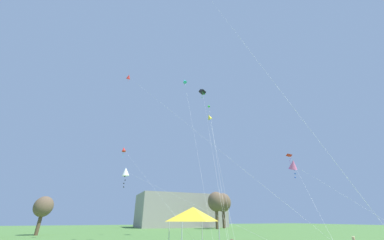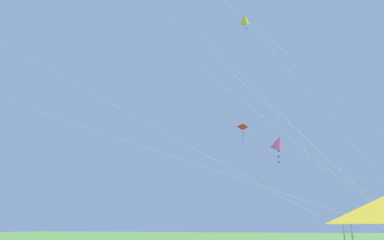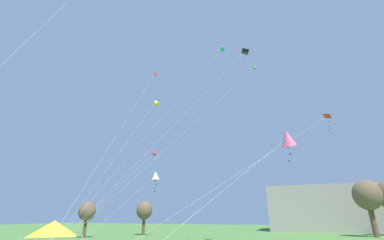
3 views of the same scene
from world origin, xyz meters
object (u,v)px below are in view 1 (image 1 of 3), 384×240
(kite_red_diamond_7, at_px, (124,150))
(kite_red_delta_8, at_px, (290,157))
(festival_tent, at_px, (193,214))
(kite_yellow_diamond_3, at_px, (209,117))
(kite_green_diamond_5, at_px, (209,106))
(kite_cyan_diamond_1, at_px, (185,81))
(kite_red_diamond_4, at_px, (129,77))
(kite_white_diamond_0, at_px, (126,172))
(kite_pink_diamond_2, at_px, (293,165))
(kite_black_box_6, at_px, (202,92))

(kite_red_diamond_7, relative_size, kite_red_delta_8, 1.52)
(festival_tent, xyz_separation_m, kite_yellow_diamond_3, (3.80, 4.46, 9.39))
(festival_tent, distance_m, kite_green_diamond_5, 27.65)
(festival_tent, relative_size, kite_cyan_diamond_1, 0.12)
(kite_red_delta_8, bearing_deg, festival_tent, -158.59)
(kite_red_diamond_4, xyz_separation_m, kite_green_diamond_5, (14.73, -0.14, -2.45))
(kite_red_diamond_4, relative_size, kite_red_diamond_7, 1.25)
(kite_white_diamond_0, relative_size, kite_red_diamond_4, 0.96)
(kite_white_diamond_0, xyz_separation_m, kite_red_diamond_4, (-1.37, 0.84, 15.63))
(kite_pink_diamond_2, distance_m, kite_red_delta_8, 4.15)
(kite_yellow_diamond_3, bearing_deg, kite_red_diamond_7, 119.17)
(kite_red_delta_8, bearing_deg, kite_red_diamond_7, 151.01)
(kite_red_diamond_7, bearing_deg, kite_red_delta_8, -28.99)
(kite_red_diamond_4, bearing_deg, kite_white_diamond_0, -31.42)
(kite_black_box_6, height_order, kite_red_delta_8, kite_black_box_6)
(kite_pink_diamond_2, xyz_separation_m, kite_red_diamond_7, (-16.77, 13.37, 3.49))
(kite_yellow_diamond_3, xyz_separation_m, kite_green_diamond_5, (6.90, 12.92, 9.26))
(kite_red_diamond_4, height_order, kite_green_diamond_5, kite_red_diamond_4)
(kite_green_diamond_5, bearing_deg, kite_red_delta_8, -63.67)
(kite_green_diamond_5, relative_size, kite_red_delta_8, 1.67)
(kite_pink_diamond_2, distance_m, kite_yellow_diamond_3, 10.64)
(kite_red_diamond_7, bearing_deg, kite_cyan_diamond_1, 9.34)
(kite_white_diamond_0, bearing_deg, kite_cyan_diamond_1, 12.53)
(festival_tent, xyz_separation_m, kite_red_diamond_7, (-3.25, 17.09, 8.61))
(kite_white_diamond_0, distance_m, kite_yellow_diamond_3, 14.37)
(kite_red_diamond_7, distance_m, kite_red_delta_8, 22.26)
(kite_white_diamond_0, xyz_separation_m, kite_pink_diamond_2, (16.17, -12.95, -0.35))
(kite_red_diamond_4, distance_m, kite_black_box_6, 13.69)
(kite_yellow_diamond_3, distance_m, kite_green_diamond_5, 17.33)
(festival_tent, height_order, kite_red_delta_8, kite_red_delta_8)
(kite_black_box_6, bearing_deg, kite_green_diamond_5, -24.68)
(festival_tent, distance_m, kite_yellow_diamond_3, 11.07)
(kite_pink_diamond_2, bearing_deg, kite_red_diamond_4, 141.85)
(kite_red_diamond_4, bearing_deg, festival_tent, -77.03)
(kite_yellow_diamond_3, bearing_deg, kite_red_delta_8, 8.64)
(kite_white_diamond_0, bearing_deg, festival_tent, -80.94)
(kite_pink_diamond_2, height_order, kite_red_diamond_4, kite_red_diamond_4)
(kite_black_box_6, xyz_separation_m, kite_red_diamond_7, (-12.89, -0.77, -13.14))
(kite_pink_diamond_2, xyz_separation_m, kite_black_box_6, (-3.88, 14.14, 16.63))
(kite_white_diamond_0, xyz_separation_m, kite_cyan_diamond_1, (8.94, 1.99, 18.38))
(kite_pink_diamond_2, height_order, kite_green_diamond_5, kite_green_diamond_5)
(festival_tent, xyz_separation_m, kite_white_diamond_0, (-2.66, 16.67, 5.47))
(kite_cyan_diamond_1, bearing_deg, kite_red_diamond_4, -173.65)
(kite_yellow_diamond_3, height_order, kite_red_delta_8, kite_yellow_diamond_3)
(kite_white_diamond_0, height_order, kite_green_diamond_5, kite_green_diamond_5)
(kite_pink_diamond_2, bearing_deg, festival_tent, -164.58)
(kite_white_diamond_0, distance_m, kite_red_diamond_4, 15.71)
(kite_black_box_6, bearing_deg, kite_white_diamond_0, -174.48)
(kite_green_diamond_5, bearing_deg, festival_tent, -121.62)
(kite_red_delta_8, bearing_deg, kite_black_box_6, 119.51)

